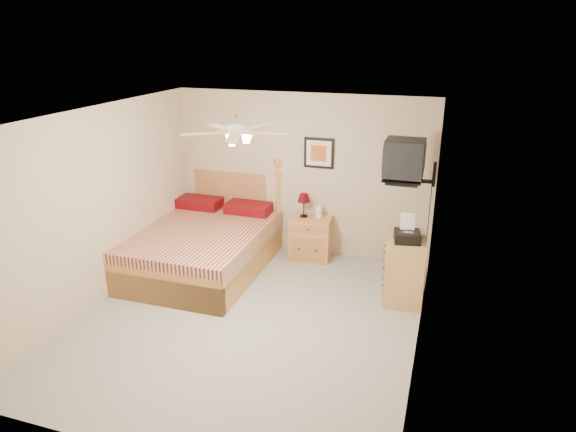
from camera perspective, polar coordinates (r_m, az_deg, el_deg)
name	(u,v)px	position (r m, az deg, el deg)	size (l,w,h in m)	color
floor	(249,320)	(6.45, -4.34, -11.42)	(4.50, 4.50, 0.00)	gray
ceiling	(243,115)	(5.58, -5.02, 11.07)	(4.00, 4.50, 0.04)	white
wall_back	(302,175)	(7.92, 1.55, 4.57)	(4.00, 0.04, 2.50)	tan
wall_front	(133,327)	(4.13, -16.83, -11.71)	(4.00, 0.04, 2.50)	tan
wall_left	(99,208)	(6.88, -20.24, 0.89)	(0.04, 4.50, 2.50)	tan
wall_right	(426,246)	(5.50, 15.04, -3.28)	(0.04, 4.50, 2.50)	tan
bed	(198,221)	(7.51, -9.93, -0.52)	(1.79, 2.35, 1.52)	#C37A3D
nightstand	(311,238)	(7.94, 2.56, -2.44)	(0.61, 0.46, 0.66)	#BF6F3E
table_lamp	(304,205)	(7.80, 1.77, 1.24)	(0.20, 0.20, 0.38)	#53020E
lotion_bottle	(319,210)	(7.77, 3.46, 0.66)	(0.10, 0.10, 0.26)	silver
framed_picture	(319,153)	(7.74, 3.46, 7.00)	(0.46, 0.04, 0.46)	black
dresser	(404,270)	(6.88, 12.79, -5.84)	(0.49, 0.70, 0.83)	tan
fax_machine	(408,229)	(6.62, 13.18, -1.40)	(0.32, 0.34, 0.34)	black
magazine_lower	(407,233)	(6.91, 13.12, -1.87)	(0.21, 0.28, 0.03)	#B5A88F
magazine_upper	(409,232)	(6.91, 13.32, -1.69)	(0.20, 0.27, 0.02)	gray
wall_tv	(416,162)	(6.61, 14.07, 5.86)	(0.56, 0.46, 0.58)	black
ceiling_fan	(236,132)	(5.42, -5.80, 9.28)	(1.14, 1.14, 0.28)	white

